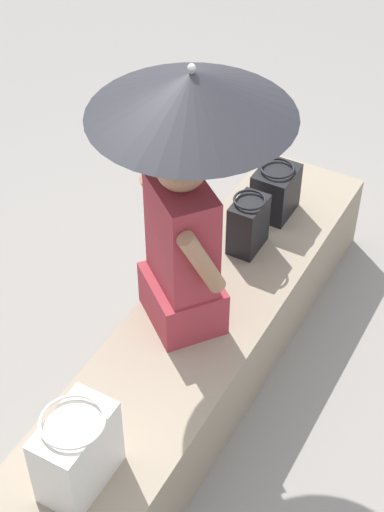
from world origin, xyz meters
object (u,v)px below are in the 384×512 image
parasol (192,94)px  shoulder_bag_spare (77,452)px  person_seated (182,249)px  tote_bag_canvas (275,191)px  handbag_black (248,224)px

parasol → shoulder_bag_spare: 1.31m
person_seated → tote_bag_canvas: 0.89m
person_seated → handbag_black: size_ratio=3.16×
person_seated → handbag_black: 0.60m
shoulder_bag_spare → person_seated: bearing=-174.8°
parasol → handbag_black: bearing=174.2°
person_seated → shoulder_bag_spare: bearing=5.2°
tote_bag_canvas → shoulder_bag_spare: shoulder_bag_spare is taller
tote_bag_canvas → shoulder_bag_spare: bearing=1.3°
handbag_black → tote_bag_canvas: 0.30m
parasol → handbag_black: parasol is taller
person_seated → parasol: (-0.09, -0.01, 0.66)m
handbag_black → shoulder_bag_spare: (1.42, 0.04, 0.03)m
person_seated → handbag_black: person_seated is taller
handbag_black → tote_bag_canvas: size_ratio=1.05×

